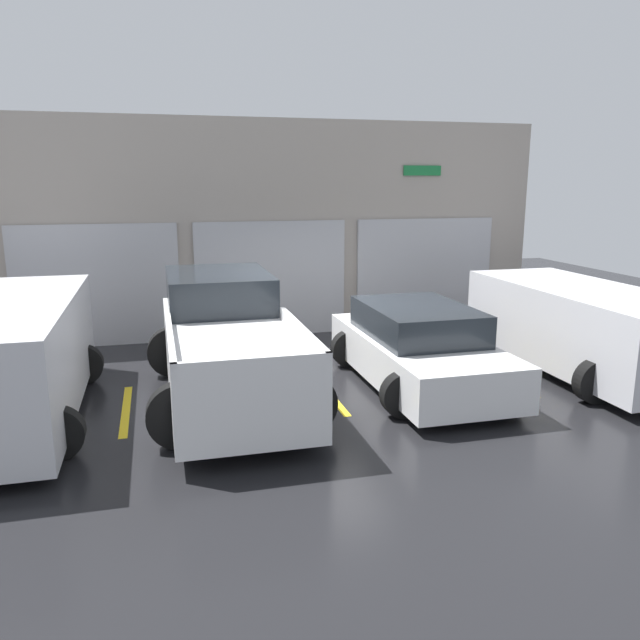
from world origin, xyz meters
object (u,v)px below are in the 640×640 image
sedan_white (418,348)px  van_right (5,358)px  pickup_truck (227,343)px  sedan_side (582,326)px

sedan_white → van_right: van_right is taller
van_right → pickup_truck: bearing=4.6°
pickup_truck → sedan_white: pickup_truck is taller
van_right → sedan_white: bearing=0.2°
pickup_truck → sedan_white: 3.16m
sedan_white → sedan_side: 3.15m
sedan_side → sedan_white: bearing=179.6°
sedan_white → van_right: 6.30m
pickup_truck → sedan_side: 6.29m
sedan_white → sedan_side: (3.14, -0.02, 0.20)m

